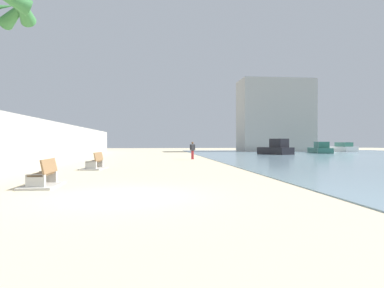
% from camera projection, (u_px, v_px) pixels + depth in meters
% --- Properties ---
extents(ground_plane, '(120.00, 120.00, 0.00)m').
position_uv_depth(ground_plane, '(143.00, 161.00, 27.84)').
color(ground_plane, beige).
extents(seawall, '(0.80, 64.00, 3.24)m').
position_uv_depth(seawall, '(46.00, 141.00, 27.01)').
color(seawall, '#ADAAA3').
rests_on(seawall, ground).
extents(bench_near, '(1.11, 2.11, 0.98)m').
position_uv_depth(bench_near, '(43.00, 180.00, 12.10)').
color(bench_near, '#ADAAA3').
rests_on(bench_near, ground).
extents(bench_far, '(1.32, 2.21, 0.98)m').
position_uv_depth(bench_far, '(95.00, 165.00, 19.92)').
color(bench_far, '#ADAAA3').
rests_on(bench_far, ground).
extents(person_walking, '(0.51, 0.27, 1.59)m').
position_uv_depth(person_walking, '(193.00, 149.00, 31.19)').
color(person_walking, '#B22D33').
rests_on(person_walking, ground).
extents(boat_far_right, '(3.85, 4.71, 1.94)m').
position_uv_depth(boat_far_right, '(276.00, 149.00, 42.60)').
color(boat_far_right, black).
rests_on(boat_far_right, water_bay).
extents(boat_outer, '(3.83, 7.89, 1.56)m').
position_uv_depth(boat_outer, '(320.00, 149.00, 48.58)').
color(boat_outer, '#337060').
rests_on(boat_outer, water_bay).
extents(boat_nearest, '(2.02, 7.16, 1.48)m').
position_uv_depth(boat_nearest, '(341.00, 148.00, 55.71)').
color(boat_nearest, white).
rests_on(boat_nearest, water_bay).
extents(harbor_building, '(12.00, 6.00, 11.92)m').
position_uv_depth(harbor_building, '(275.00, 116.00, 57.94)').
color(harbor_building, '#ADAAA3').
rests_on(harbor_building, ground).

